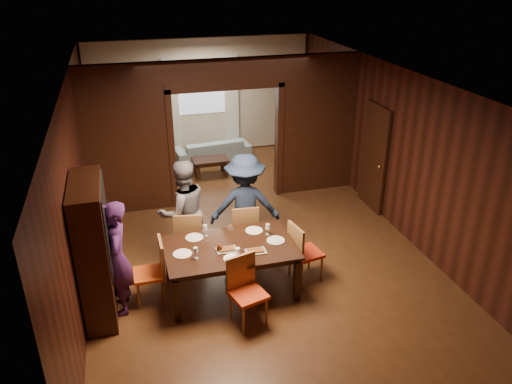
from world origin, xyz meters
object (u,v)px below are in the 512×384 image
object	(u,v)px
dining_table	(231,268)
chair_far_l	(189,236)
person_navy	(245,206)
sofa	(212,150)
chair_far_r	(244,229)
person_purple	(117,259)
coffee_table	(211,167)
chair_right	(306,251)
hutch	(94,250)
chair_left	(149,272)
person_grey	(183,212)
chair_near	(248,292)

from	to	relation	value
dining_table	chair_far_l	bearing A→B (deg)	117.00
person_navy	chair_far_l	bearing A→B (deg)	12.16
sofa	chair_far_r	size ratio (longest dim) A/B	1.91
person_purple	chair_far_r	bearing A→B (deg)	115.58
coffee_table	chair_right	size ratio (longest dim) A/B	0.82
coffee_table	hutch	distance (m)	5.12
chair_left	chair_far_r	bearing A→B (deg)	117.35
dining_table	chair_far_l	xyz separation A→B (m)	(-0.47, 0.93, 0.10)
sofa	chair_left	world-z (taller)	chair_left
chair_left	hutch	world-z (taller)	hutch
chair_far_l	person_grey	bearing A→B (deg)	-52.32
dining_table	chair_near	bearing A→B (deg)	-85.09
chair_left	sofa	bearing A→B (deg)	159.40
person_purple	chair_near	xyz separation A→B (m)	(1.67, -0.75, -0.36)
coffee_table	person_purple	bearing A→B (deg)	-115.58
chair_right	chair_far_r	world-z (taller)	same
chair_far_r	chair_near	distance (m)	1.75
person_navy	chair_far_l	size ratio (longest dim) A/B	1.85
coffee_table	chair_far_l	world-z (taller)	chair_far_l
person_navy	chair_left	size ratio (longest dim) A/B	1.85
chair_far_r	person_grey	bearing A→B (deg)	-2.51
person_grey	hutch	size ratio (longest dim) A/B	0.88
chair_left	hutch	xyz separation A→B (m)	(-0.69, -0.06, 0.52)
chair_right	chair_near	size ratio (longest dim) A/B	1.00
sofa	chair_left	size ratio (longest dim) A/B	1.91
person_grey	chair_left	xyz separation A→B (m)	(-0.66, -0.98, -0.39)
chair_near	hutch	size ratio (longest dim) A/B	0.48
person_navy	chair_left	world-z (taller)	person_navy
chair_right	chair_near	distance (m)	1.37
person_navy	chair_far_r	size ratio (longest dim) A/B	1.85
coffee_table	person_grey	bearing A→B (deg)	-107.56
person_purple	coffee_table	distance (m)	5.01
dining_table	chair_far_r	bearing A→B (deg)	64.54
chair_left	chair_far_r	distance (m)	1.84
chair_left	chair_far_r	xyz separation A→B (m)	(1.63, 0.86, 0.00)
sofa	hutch	world-z (taller)	hutch
coffee_table	hutch	world-z (taller)	hutch
chair_left	chair_right	size ratio (longest dim) A/B	1.00
person_navy	chair_right	distance (m)	1.27
chair_right	chair_far_l	world-z (taller)	same
person_purple	sofa	world-z (taller)	person_purple
chair_left	chair_right	xyz separation A→B (m)	(2.39, -0.08, 0.00)
coffee_table	chair_far_r	world-z (taller)	chair_far_r
person_grey	chair_far_r	distance (m)	1.06
person_navy	chair_far_l	xyz separation A→B (m)	(-0.95, -0.02, -0.41)
person_purple	dining_table	distance (m)	1.67
chair_near	chair_far_r	bearing A→B (deg)	62.22
person_navy	chair_right	size ratio (longest dim) A/B	1.85
dining_table	chair_far_r	world-z (taller)	chair_far_r
person_purple	coffee_table	size ratio (longest dim) A/B	2.12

